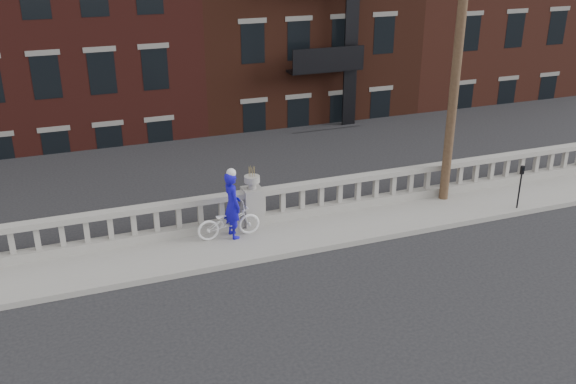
% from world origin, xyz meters
% --- Properties ---
extents(ground, '(120.00, 120.00, 0.00)m').
position_xyz_m(ground, '(0.00, 0.00, 0.00)').
color(ground, black).
rests_on(ground, ground).
extents(sidewalk, '(32.00, 2.20, 0.15)m').
position_xyz_m(sidewalk, '(0.00, 3.00, 0.07)').
color(sidewalk, gray).
rests_on(sidewalk, ground).
extents(balustrade, '(28.00, 0.34, 1.03)m').
position_xyz_m(balustrade, '(0.00, 3.95, 0.64)').
color(balustrade, gray).
rests_on(balustrade, sidewalk).
extents(planter_pedestal, '(0.55, 0.55, 1.76)m').
position_xyz_m(planter_pedestal, '(0.00, 3.95, 0.83)').
color(planter_pedestal, gray).
rests_on(planter_pedestal, sidewalk).
extents(lower_level, '(80.00, 44.00, 20.80)m').
position_xyz_m(lower_level, '(0.56, 23.04, 2.63)').
color(lower_level, '#605E59').
rests_on(lower_level, ground).
extents(utility_pole, '(1.60, 0.28, 10.00)m').
position_xyz_m(utility_pole, '(6.20, 3.60, 5.24)').
color(utility_pole, '#422D1E').
rests_on(utility_pole, sidewalk).
extents(parking_meter_d, '(0.10, 0.09, 1.36)m').
position_xyz_m(parking_meter_d, '(7.87, 2.15, 1.00)').
color(parking_meter_d, black).
rests_on(parking_meter_d, sidewalk).
extents(bicycle, '(1.76, 0.62, 0.92)m').
position_xyz_m(bicycle, '(-0.87, 3.38, 0.61)').
color(bicycle, white).
rests_on(bicycle, sidewalk).
extents(cyclist, '(0.52, 0.73, 1.89)m').
position_xyz_m(cyclist, '(-0.75, 3.38, 1.09)').
color(cyclist, '#120BAE').
rests_on(cyclist, sidewalk).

